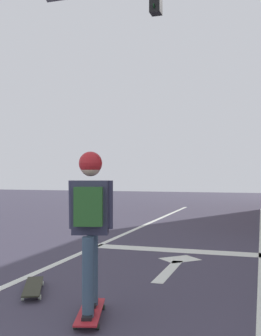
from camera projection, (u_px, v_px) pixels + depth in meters
name	position (u px, v px, depth m)	size (l,w,h in m)	color
lane_line_center	(90.00, 249.00, 7.54)	(0.12, 20.00, 0.01)	silver
stop_bar	(179.00, 250.00, 7.40)	(3.17, 0.40, 0.01)	silver
lane_arrow_stem	(169.00, 271.00, 5.85)	(0.16, 1.40, 0.01)	silver
lane_arrow_head	(180.00, 259.00, 6.66)	(0.56, 0.44, 0.01)	silver
skateboard	(90.00, 312.00, 3.92)	(0.42, 0.82, 0.08)	#B3202A
skater	(90.00, 212.00, 3.91)	(0.41, 0.59, 1.52)	#3A5269
spare_skateboard	(33.00, 287.00, 4.78)	(0.56, 0.84, 0.08)	#28291C
traffic_signal_mast	(225.00, 46.00, 8.67)	(5.53, 0.34, 5.91)	#55565B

